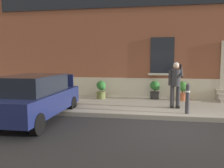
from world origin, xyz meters
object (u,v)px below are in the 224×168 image
object	(u,v)px
hatchback_car_navy	(34,97)
planter_olive	(101,89)
bollard_near_person	(188,97)
planter_cream	(52,88)
person_on_phone	(176,82)
planter_charcoal	(155,89)
planter_terracotta	(183,90)

from	to	relation	value
hatchback_car_navy	planter_olive	world-z (taller)	hatchback_car_navy
bollard_near_person	planter_cream	size ratio (longest dim) A/B	1.22
person_on_phone	hatchback_car_navy	bearing A→B (deg)	-156.40
hatchback_car_navy	planter_cream	bearing A→B (deg)	105.97
bollard_near_person	planter_charcoal	world-z (taller)	bollard_near_person
bollard_near_person	planter_terracotta	world-z (taller)	bollard_near_person
hatchback_car_navy	planter_cream	world-z (taller)	hatchback_car_navy
planter_olive	planter_charcoal	xyz separation A→B (m)	(2.50, 0.38, 0.00)
planter_cream	person_on_phone	bearing A→B (deg)	-16.49
planter_olive	planter_terracotta	world-z (taller)	same
bollard_near_person	planter_olive	bearing A→B (deg)	145.06
bollard_near_person	planter_terracotta	xyz separation A→B (m)	(0.18, 2.68, -0.11)
planter_charcoal	planter_terracotta	distance (m)	1.25
planter_cream	planter_charcoal	world-z (taller)	same
person_on_phone	planter_terracotta	distance (m)	2.00
hatchback_car_navy	planter_terracotta	world-z (taller)	hatchback_car_navy
planter_terracotta	bollard_near_person	bearing A→B (deg)	-93.91
planter_olive	planter_terracotta	distance (m)	3.75
planter_charcoal	person_on_phone	bearing A→B (deg)	-70.29
bollard_near_person	planter_olive	xyz separation A→B (m)	(-3.56, 2.48, -0.11)
person_on_phone	planter_charcoal	bearing A→B (deg)	109.61
planter_charcoal	planter_cream	bearing A→B (deg)	-176.10
planter_terracotta	person_on_phone	bearing A→B (deg)	-105.46
hatchback_car_navy	person_on_phone	size ratio (longest dim) A/B	2.33
person_on_phone	planter_cream	xyz separation A→B (m)	(-5.73, 1.70, -0.55)
planter_olive	bollard_near_person	bearing A→B (deg)	-34.94
planter_cream	planter_terracotta	distance (m)	6.24
hatchback_car_navy	planter_cream	distance (m)	3.89
hatchback_car_navy	person_on_phone	bearing A→B (deg)	23.70
bollard_near_person	planter_charcoal	bearing A→B (deg)	110.25
hatchback_car_navy	planter_olive	size ratio (longest dim) A/B	4.75
planter_charcoal	planter_terracotta	world-z (taller)	same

